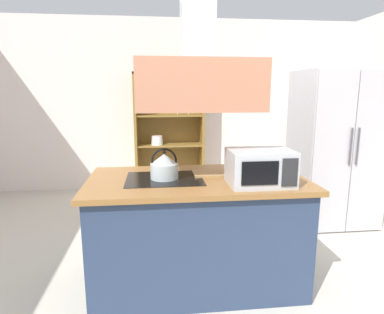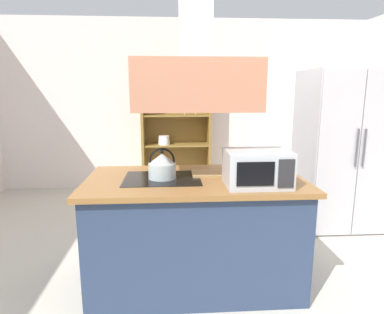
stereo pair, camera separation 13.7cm
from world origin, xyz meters
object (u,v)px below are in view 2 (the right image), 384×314
(cutting_board, at_px, (212,173))
(refrigerator, at_px, (341,150))
(kettle, at_px, (162,166))
(wine_glass_on_counter, at_px, (279,155))
(microwave, at_px, (257,168))
(dish_cabinet, at_px, (176,139))

(cutting_board, bearing_deg, refrigerator, 31.84)
(kettle, height_order, wine_glass_on_counter, kettle)
(wine_glass_on_counter, bearing_deg, microwave, -127.01)
(dish_cabinet, distance_m, microwave, 2.97)
(kettle, relative_size, wine_glass_on_counter, 1.18)
(cutting_board, bearing_deg, microwave, -50.07)
(refrigerator, relative_size, microwave, 3.95)
(dish_cabinet, xyz_separation_m, wine_glass_on_counter, (0.83, -2.53, 0.23))
(refrigerator, relative_size, dish_cabinet, 0.98)
(cutting_board, xyz_separation_m, microwave, (0.28, -0.34, 0.12))
(cutting_board, height_order, microwave, microwave)
(dish_cabinet, bearing_deg, wine_glass_on_counter, -71.89)
(dish_cabinet, height_order, microwave, dish_cabinet)
(wine_glass_on_counter, bearing_deg, cutting_board, -175.76)
(kettle, bearing_deg, refrigerator, 28.54)
(dish_cabinet, relative_size, wine_glass_on_counter, 9.04)
(kettle, height_order, cutting_board, kettle)
(refrigerator, bearing_deg, dish_cabinet, 140.63)
(microwave, bearing_deg, dish_cabinet, 100.56)
(refrigerator, distance_m, wine_glass_on_counter, 1.46)
(dish_cabinet, bearing_deg, refrigerator, -39.37)
(dish_cabinet, relative_size, microwave, 4.05)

